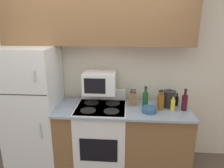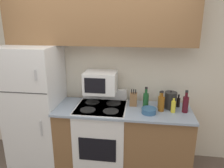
% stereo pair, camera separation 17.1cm
% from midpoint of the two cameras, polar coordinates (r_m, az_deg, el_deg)
% --- Properties ---
extents(wall_back, '(8.00, 0.05, 2.55)m').
position_cam_midpoint_polar(wall_back, '(3.32, -1.19, 2.56)').
color(wall_back, beige).
rests_on(wall_back, ground_plane).
extents(lower_cabinets, '(1.85, 0.67, 0.91)m').
position_cam_midpoint_polar(lower_cabinets, '(3.23, 4.36, -13.75)').
color(lower_cabinets, brown).
rests_on(lower_cabinets, ground_plane).
extents(refrigerator, '(0.73, 0.71, 1.74)m').
position_cam_midpoint_polar(refrigerator, '(3.38, -17.95, -5.28)').
color(refrigerator, white).
rests_on(refrigerator, ground_plane).
extents(upper_cabinets, '(2.58, 0.32, 0.73)m').
position_cam_midpoint_polar(upper_cabinets, '(3.03, -1.87, 16.96)').
color(upper_cabinets, brown).
rests_on(upper_cabinets, refrigerator).
extents(stove, '(0.69, 0.65, 1.08)m').
position_cam_midpoint_polar(stove, '(3.24, -1.17, -13.21)').
color(stove, white).
rests_on(stove, ground_plane).
extents(microwave, '(0.44, 0.36, 0.30)m').
position_cam_midpoint_polar(microwave, '(3.06, -1.42, 0.48)').
color(microwave, white).
rests_on(microwave, stove).
extents(knife_block, '(0.10, 0.10, 0.24)m').
position_cam_midpoint_polar(knife_block, '(3.09, 7.20, -3.99)').
color(knife_block, brown).
rests_on(knife_block, lower_cabinets).
extents(bowl, '(0.20, 0.20, 0.07)m').
position_cam_midpoint_polar(bowl, '(2.90, 11.29, -6.83)').
color(bowl, '#335B84').
rests_on(bowl, lower_cabinets).
extents(bottle_vinegar, '(0.06, 0.06, 0.24)m').
position_cam_midpoint_polar(bottle_vinegar, '(3.08, 13.97, -4.43)').
color(bottle_vinegar, olive).
rests_on(bottle_vinegar, lower_cabinets).
extents(bottle_whiskey, '(0.08, 0.08, 0.28)m').
position_cam_midpoint_polar(bottle_whiskey, '(2.98, 14.40, -4.89)').
color(bottle_whiskey, brown).
rests_on(bottle_whiskey, lower_cabinets).
extents(bottle_cooking_spray, '(0.06, 0.06, 0.22)m').
position_cam_midpoint_polar(bottle_cooking_spray, '(2.99, 17.33, -5.54)').
color(bottle_cooking_spray, gold).
rests_on(bottle_cooking_spray, lower_cabinets).
extents(bottle_wine_red, '(0.08, 0.08, 0.30)m').
position_cam_midpoint_polar(bottle_wine_red, '(3.03, 20.21, -4.88)').
color(bottle_wine_red, '#470F19').
rests_on(bottle_wine_red, lower_cabinets).
extents(bottle_wine_green, '(0.08, 0.08, 0.30)m').
position_cam_midpoint_polar(bottle_wine_green, '(3.02, 10.43, -4.13)').
color(bottle_wine_green, '#194C23').
rests_on(bottle_wine_green, lower_cabinets).
extents(bottle_soy_sauce, '(0.05, 0.05, 0.18)m').
position_cam_midpoint_polar(bottle_soy_sauce, '(3.19, 18.39, -4.50)').
color(bottle_soy_sauce, black).
rests_on(bottle_soy_sauce, lower_cabinets).
extents(kettle, '(0.17, 0.17, 0.25)m').
position_cam_midpoint_polar(kettle, '(3.10, 16.55, -4.08)').
color(kettle, black).
rests_on(kettle, lower_cabinets).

